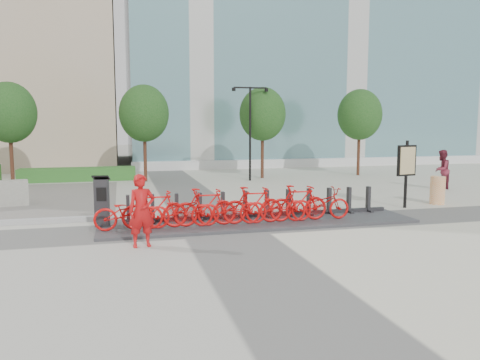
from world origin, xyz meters
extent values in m
plane|color=beige|center=(0.00, 0.00, 0.00)|extent=(120.00, 120.00, 0.00)
cube|color=slate|center=(14.00, 26.00, 12.00)|extent=(32.00, 16.00, 24.00)
cube|color=#27712A|center=(-5.00, 13.20, 0.35)|extent=(6.00, 1.20, 0.70)
cylinder|color=#40261A|center=(-8.00, 12.00, 1.50)|extent=(0.18, 0.18, 3.00)
ellipsoid|color=#0C3C0F|center=(-8.00, 12.00, 3.60)|extent=(2.60, 2.60, 2.99)
cylinder|color=#40261A|center=(-1.50, 12.00, 1.50)|extent=(0.18, 0.18, 3.00)
ellipsoid|color=#0C3C0F|center=(-1.50, 12.00, 3.60)|extent=(2.60, 2.60, 2.99)
cylinder|color=#40261A|center=(5.00, 12.00, 1.50)|extent=(0.18, 0.18, 3.00)
ellipsoid|color=#0C3C0F|center=(5.00, 12.00, 3.60)|extent=(2.60, 2.60, 2.99)
cylinder|color=#40261A|center=(11.00, 12.00, 1.50)|extent=(0.18, 0.18, 3.00)
ellipsoid|color=#0C3C0F|center=(11.00, 12.00, 3.60)|extent=(2.60, 2.60, 2.99)
cylinder|color=black|center=(4.00, 11.00, 2.50)|extent=(0.12, 0.12, 5.00)
cube|color=black|center=(3.55, 11.00, 4.95)|extent=(0.90, 0.08, 0.08)
cube|color=black|center=(4.45, 11.00, 4.95)|extent=(0.90, 0.08, 0.08)
cylinder|color=black|center=(3.10, 11.00, 4.85)|extent=(0.20, 0.20, 0.18)
cylinder|color=black|center=(4.90, 11.00, 4.85)|extent=(0.20, 0.20, 0.18)
cube|color=#404043|center=(1.30, 0.30, 0.04)|extent=(9.60, 2.40, 0.08)
imported|color=red|center=(-2.60, -0.05, 0.58)|extent=(1.90, 0.66, 1.00)
imported|color=red|center=(-1.88, -0.05, 0.63)|extent=(1.84, 0.52, 1.11)
imported|color=red|center=(-1.16, -0.05, 0.58)|extent=(1.90, 0.66, 1.00)
imported|color=red|center=(-0.44, -0.05, 0.63)|extent=(1.84, 0.52, 1.11)
imported|color=red|center=(0.28, -0.05, 0.58)|extent=(1.90, 0.66, 1.00)
imported|color=red|center=(1.00, -0.05, 0.63)|extent=(1.84, 0.52, 1.11)
imported|color=red|center=(1.72, -0.05, 0.58)|extent=(1.90, 0.66, 1.00)
imported|color=red|center=(2.44, -0.05, 0.63)|extent=(1.84, 0.52, 1.11)
imported|color=red|center=(3.16, -0.05, 0.58)|extent=(1.90, 0.66, 1.00)
cube|color=#28282B|center=(-3.33, 0.64, 0.77)|extent=(0.43, 0.38, 1.37)
cube|color=black|center=(-3.33, 0.64, 1.49)|extent=(0.51, 0.45, 0.17)
cube|color=black|center=(-3.33, 0.46, 1.04)|extent=(0.27, 0.06, 0.38)
imported|color=red|center=(-2.31, -1.68, 0.90)|extent=(0.72, 0.53, 1.80)
imported|color=maroon|center=(11.64, 5.32, 0.93)|extent=(1.13, 1.05, 1.85)
cylinder|color=#FF7500|center=(8.86, 1.93, 0.53)|extent=(0.66, 0.66, 1.05)
cylinder|color=black|center=(7.21, 1.54, 1.22)|extent=(0.11, 0.11, 2.44)
cube|color=black|center=(7.21, 1.54, 1.72)|extent=(0.81, 0.25, 1.11)
cube|color=#CDB67B|center=(7.21, 1.48, 1.72)|extent=(0.68, 0.14, 0.98)
camera|label=1|loc=(-2.78, -13.21, 2.99)|focal=35.00mm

